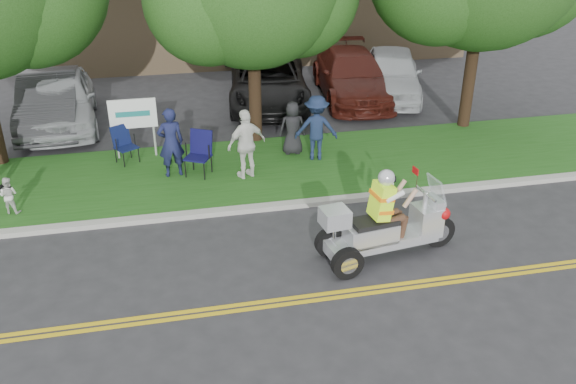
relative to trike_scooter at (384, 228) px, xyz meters
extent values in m
plane|color=#28282B|center=(-2.01, -0.55, -0.69)|extent=(120.00, 120.00, 0.00)
cube|color=gold|center=(-2.01, -1.13, -0.68)|extent=(60.00, 0.10, 0.01)
cube|color=gold|center=(-2.01, -0.97, -0.68)|extent=(60.00, 0.10, 0.01)
cube|color=#A8A89E|center=(-2.01, 2.50, -0.63)|extent=(60.00, 0.25, 0.12)
cube|color=#1D4F15|center=(-2.01, 4.65, -0.63)|extent=(60.00, 4.00, 0.10)
cube|color=#9E7F5B|center=(-0.01, 18.45, 1.31)|extent=(18.00, 8.00, 4.00)
cylinder|color=#332114|center=(-1.51, 6.65, 1.41)|extent=(0.36, 0.36, 4.20)
sphere|color=#1C4513|center=(-2.71, 6.45, 3.44)|extent=(3.36, 3.36, 3.36)
cylinder|color=#332114|center=(4.99, 6.45, 1.69)|extent=(0.36, 0.36, 4.76)
cylinder|color=silver|center=(-5.41, 6.05, -0.14)|extent=(0.06, 0.06, 1.10)
cylinder|color=silver|center=(-4.41, 6.05, -0.14)|extent=(0.06, 0.06, 1.10)
cube|color=white|center=(-4.91, 6.05, 0.66)|extent=(1.25, 0.06, 0.80)
cylinder|color=black|center=(1.30, 0.18, -0.35)|extent=(0.70, 0.25, 0.69)
cylinder|color=black|center=(-0.91, -0.54, -0.37)|extent=(0.66, 0.26, 0.64)
cylinder|color=black|center=(-1.03, 0.27, -0.37)|extent=(0.66, 0.26, 0.64)
cube|color=silver|center=(0.05, 0.01, -0.30)|extent=(2.23, 0.82, 0.21)
cube|color=silver|center=(-0.29, -0.04, -0.06)|extent=(1.09, 0.66, 0.40)
cube|color=black|center=(-0.23, -0.03, 0.18)|extent=(0.97, 0.60, 0.11)
cube|color=silver|center=(0.96, 0.14, 0.00)|extent=(0.59, 0.62, 0.63)
cube|color=silver|center=(1.12, 0.16, 0.66)|extent=(0.29, 0.55, 0.56)
cube|color=silver|center=(-1.08, -0.15, 0.45)|extent=(0.58, 0.55, 0.34)
sphere|color=#B20C0F|center=(1.24, 0.01, 0.20)|extent=(0.25, 0.25, 0.25)
cube|color=#C0FF1A|center=(-0.11, -0.01, 0.64)|extent=(0.45, 0.51, 0.74)
sphere|color=silver|center=(-0.04, 0.00, 1.12)|extent=(0.33, 0.33, 0.33)
cylinder|color=black|center=(-3.70, 4.43, -0.35)|extent=(0.03, 0.03, 0.48)
cylinder|color=black|center=(-3.24, 4.19, -0.35)|extent=(0.03, 0.03, 0.48)
cylinder|color=black|center=(-3.47, 4.85, -0.35)|extent=(0.03, 0.03, 0.48)
cylinder|color=black|center=(-3.01, 4.61, -0.35)|extent=(0.03, 0.03, 0.48)
cube|color=#0D0D3D|center=(-3.35, 4.52, -0.10)|extent=(0.78, 0.76, 0.04)
cube|color=#0D0D3D|center=(-3.23, 4.75, 0.23)|extent=(0.61, 0.44, 0.65)
cylinder|color=black|center=(-5.25, 5.41, -0.38)|extent=(0.03, 0.03, 0.42)
cylinder|color=black|center=(-4.86, 5.65, -0.38)|extent=(0.03, 0.03, 0.42)
cylinder|color=black|center=(-5.47, 5.77, -0.38)|extent=(0.03, 0.03, 0.42)
cylinder|color=black|center=(-5.08, 6.01, -0.38)|extent=(0.03, 0.03, 0.42)
cube|color=#0E1641|center=(-5.17, 5.71, -0.16)|extent=(0.69, 0.68, 0.04)
cube|color=#0E1641|center=(-5.29, 5.90, 0.13)|extent=(0.53, 0.41, 0.56)
imported|color=#171C42|center=(-3.99, 4.65, 0.32)|extent=(0.72, 0.53, 1.81)
imported|color=white|center=(-2.14, 4.16, 0.31)|extent=(1.14, 0.79, 1.80)
imported|color=#172340|center=(-0.14, 4.92, 0.30)|extent=(1.26, 0.88, 1.78)
imported|color=black|center=(-0.69, 5.40, 0.16)|extent=(0.76, 0.53, 1.49)
imported|color=silver|center=(-7.70, 3.40, -0.15)|extent=(0.50, 0.44, 0.87)
imported|color=#A7AAAE|center=(-7.16, 9.27, 0.16)|extent=(2.44, 5.15, 1.70)
imported|color=#333336|center=(-7.51, 9.34, 0.13)|extent=(1.98, 5.05, 1.64)
imported|color=black|center=(-0.51, 10.03, 0.09)|extent=(3.39, 5.93, 1.56)
imported|color=#42160F|center=(2.49, 10.10, 0.11)|extent=(2.81, 5.73, 1.60)
imported|color=#B8BCC0|center=(3.90, 9.95, 0.15)|extent=(3.44, 5.30, 1.68)
camera|label=1|loc=(-4.07, -9.87, 6.16)|focal=38.00mm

